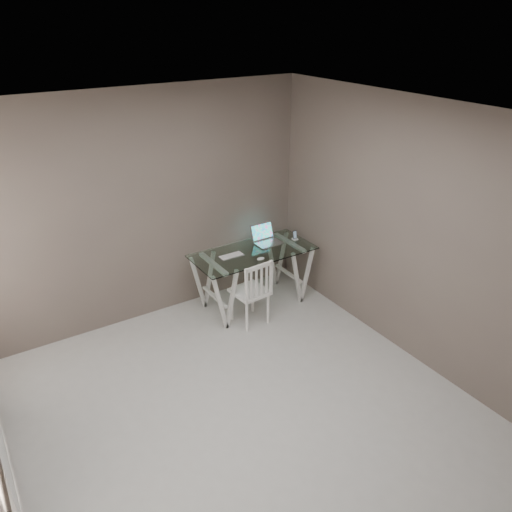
% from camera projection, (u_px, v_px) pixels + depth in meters
% --- Properties ---
extents(room, '(4.50, 4.52, 2.71)m').
position_uv_depth(room, '(243.00, 256.00, 3.78)').
color(room, '#B6B4AF').
rests_on(room, ground).
extents(desk, '(1.50, 0.70, 0.75)m').
position_uv_depth(desk, '(253.00, 278.00, 6.23)').
color(desk, silver).
rests_on(desk, ground).
extents(chair, '(0.41, 0.41, 0.84)m').
position_uv_depth(chair, '(253.00, 290.00, 5.79)').
color(chair, white).
rests_on(chair, ground).
extents(laptop, '(0.32, 0.30, 0.22)m').
position_uv_depth(laptop, '(266.00, 238.00, 6.29)').
color(laptop, silver).
rests_on(laptop, desk).
extents(keyboard, '(0.31, 0.13, 0.01)m').
position_uv_depth(keyboard, '(231.00, 256.00, 5.95)').
color(keyboard, silver).
rests_on(keyboard, desk).
extents(mouse, '(0.10, 0.06, 0.03)m').
position_uv_depth(mouse, '(261.00, 259.00, 5.86)').
color(mouse, silver).
rests_on(mouse, desk).
extents(phone_dock, '(0.06, 0.06, 0.12)m').
position_uv_depth(phone_dock, '(295.00, 237.00, 6.37)').
color(phone_dock, white).
rests_on(phone_dock, desk).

